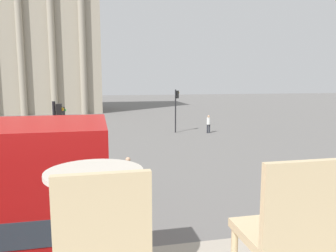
# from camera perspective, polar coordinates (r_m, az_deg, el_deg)

# --- Properties ---
(cafe_dining_table) EXTENTS (0.60, 0.60, 0.73)m
(cafe_dining_table) POSITION_cam_1_polar(r_m,az_deg,el_deg) (2.13, -12.55, -12.63)
(cafe_dining_table) COLOR #2D2D30
(cafe_dining_table) RESTS_ON cafe_floor_slab
(cafe_chair_0) EXTENTS (0.40, 0.40, 0.91)m
(cafe_chair_0) POSITION_cam_1_polar(r_m,az_deg,el_deg) (1.60, -11.12, -20.57)
(cafe_chair_0) COLOR #D1B789
(cafe_chair_0) RESTS_ON cafe_floor_slab
(cafe_chair_1) EXTENTS (0.40, 0.40, 0.91)m
(cafe_chair_1) POSITION_cam_1_polar(r_m,az_deg,el_deg) (1.85, 19.83, -16.82)
(cafe_chair_1) COLOR #D1B789
(cafe_chair_1) RESTS_ON cafe_floor_slab
(plaza_building_left) EXTENTS (25.41, 12.05, 23.91)m
(plaza_building_left) POSITION_cam_1_polar(r_m,az_deg,el_deg) (54.72, -25.33, 14.81)
(plaza_building_left) COLOR #A39984
(plaza_building_left) RESTS_ON ground_plane
(traffic_light_near) EXTENTS (0.42, 0.24, 4.05)m
(traffic_light_near) POSITION_cam_1_polar(r_m,az_deg,el_deg) (13.00, -18.70, -2.15)
(traffic_light_near) COLOR black
(traffic_light_near) RESTS_ON ground_plane
(traffic_light_mid) EXTENTS (0.42, 0.24, 3.24)m
(traffic_light_mid) POSITION_cam_1_polar(r_m,az_deg,el_deg) (21.71, -17.96, 0.53)
(traffic_light_mid) COLOR black
(traffic_light_mid) RESTS_ON ground_plane
(traffic_light_far) EXTENTS (0.42, 0.24, 3.95)m
(traffic_light_far) POSITION_cam_1_polar(r_m,az_deg,el_deg) (29.90, 1.46, 3.74)
(traffic_light_far) COLOR black
(traffic_light_far) RESTS_ON ground_plane
(pedestrian_white) EXTENTS (0.32, 0.32, 1.63)m
(pedestrian_white) POSITION_cam_1_polar(r_m,az_deg,el_deg) (30.02, 7.07, 0.55)
(pedestrian_white) COLOR #282B33
(pedestrian_white) RESTS_ON ground_plane
(pedestrian_olive) EXTENTS (0.32, 0.32, 1.62)m
(pedestrian_olive) POSITION_cam_1_polar(r_m,az_deg,el_deg) (14.07, -6.94, -8.16)
(pedestrian_olive) COLOR #282B33
(pedestrian_olive) RESTS_ON ground_plane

